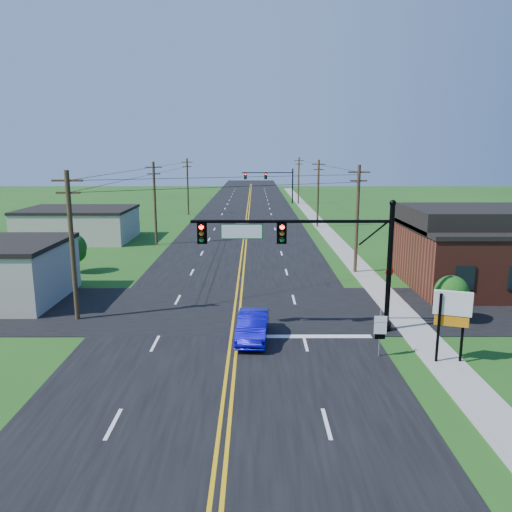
{
  "coord_description": "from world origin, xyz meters",
  "views": [
    {
      "loc": [
        1.3,
        -18.99,
        10.03
      ],
      "look_at": [
        1.38,
        10.0,
        3.95
      ],
      "focal_mm": 35.0,
      "sensor_mm": 36.0,
      "label": 1
    }
  ],
  "objects_px": {
    "route_sign": "(380,329)",
    "signal_mast_far": "(271,180)",
    "blue_car": "(253,327)",
    "stop_sign": "(389,275)",
    "signal_mast_main": "(310,249)"
  },
  "relations": [
    {
      "from": "blue_car",
      "to": "stop_sign",
      "type": "distance_m",
      "value": 13.2
    },
    {
      "from": "signal_mast_far",
      "to": "blue_car",
      "type": "height_order",
      "value": "signal_mast_far"
    },
    {
      "from": "signal_mast_far",
      "to": "stop_sign",
      "type": "bearing_deg",
      "value": -84.26
    },
    {
      "from": "signal_mast_main",
      "to": "signal_mast_far",
      "type": "distance_m",
      "value": 72.0
    },
    {
      "from": "signal_mast_main",
      "to": "signal_mast_far",
      "type": "xyz_separation_m",
      "value": [
        0.1,
        72.0,
        -0.2
      ]
    },
    {
      "from": "stop_sign",
      "to": "signal_mast_main",
      "type": "bearing_deg",
      "value": -153.78
    },
    {
      "from": "route_sign",
      "to": "stop_sign",
      "type": "distance_m",
      "value": 11.75
    },
    {
      "from": "signal_mast_main",
      "to": "signal_mast_far",
      "type": "height_order",
      "value": "same"
    },
    {
      "from": "signal_mast_far",
      "to": "route_sign",
      "type": "relative_size",
      "value": 4.44
    },
    {
      "from": "blue_car",
      "to": "signal_mast_main",
      "type": "bearing_deg",
      "value": 27.55
    },
    {
      "from": "signal_mast_far",
      "to": "route_sign",
      "type": "height_order",
      "value": "signal_mast_far"
    },
    {
      "from": "blue_car",
      "to": "stop_sign",
      "type": "height_order",
      "value": "stop_sign"
    },
    {
      "from": "stop_sign",
      "to": "route_sign",
      "type": "bearing_deg",
      "value": -129.59
    },
    {
      "from": "route_sign",
      "to": "signal_mast_far",
      "type": "bearing_deg",
      "value": 95.71
    },
    {
      "from": "signal_mast_main",
      "to": "stop_sign",
      "type": "height_order",
      "value": "signal_mast_main"
    }
  ]
}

